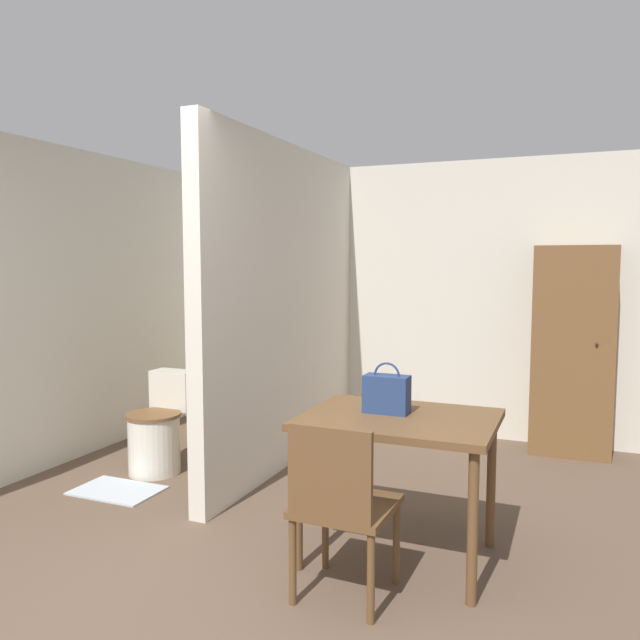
{
  "coord_description": "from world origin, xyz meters",
  "views": [
    {
      "loc": [
        1.61,
        -2.01,
        1.6
      ],
      "look_at": [
        -0.01,
        1.89,
        1.2
      ],
      "focal_mm": 35.0,
      "sensor_mm": 36.0,
      "label": 1
    }
  ],
  "objects_px": {
    "toilet": "(159,431)",
    "wooden_cabinet": "(573,351)",
    "wooden_chair": "(341,502)",
    "dining_table": "(399,433)",
    "handbag": "(387,393)"
  },
  "relations": [
    {
      "from": "wooden_chair",
      "to": "wooden_cabinet",
      "type": "distance_m",
      "value": 3.06
    },
    {
      "from": "dining_table",
      "to": "handbag",
      "type": "relative_size",
      "value": 3.64
    },
    {
      "from": "dining_table",
      "to": "handbag",
      "type": "height_order",
      "value": "handbag"
    },
    {
      "from": "handbag",
      "to": "dining_table",
      "type": "bearing_deg",
      "value": -26.09
    },
    {
      "from": "dining_table",
      "to": "wooden_cabinet",
      "type": "xyz_separation_m",
      "value": [
        0.83,
        2.35,
        0.18
      ]
    },
    {
      "from": "dining_table",
      "to": "toilet",
      "type": "xyz_separation_m",
      "value": [
        -2.07,
        0.67,
        -0.38
      ]
    },
    {
      "from": "wooden_chair",
      "to": "toilet",
      "type": "height_order",
      "value": "wooden_chair"
    },
    {
      "from": "handbag",
      "to": "wooden_cabinet",
      "type": "height_order",
      "value": "wooden_cabinet"
    },
    {
      "from": "toilet",
      "to": "dining_table",
      "type": "bearing_deg",
      "value": -17.89
    },
    {
      "from": "wooden_chair",
      "to": "toilet",
      "type": "bearing_deg",
      "value": 149.62
    },
    {
      "from": "toilet",
      "to": "wooden_cabinet",
      "type": "xyz_separation_m",
      "value": [
        2.9,
        1.68,
        0.56
      ]
    },
    {
      "from": "toilet",
      "to": "wooden_cabinet",
      "type": "height_order",
      "value": "wooden_cabinet"
    },
    {
      "from": "wooden_chair",
      "to": "wooden_cabinet",
      "type": "relative_size",
      "value": 0.5
    },
    {
      "from": "dining_table",
      "to": "wooden_chair",
      "type": "distance_m",
      "value": 0.58
    },
    {
      "from": "dining_table",
      "to": "handbag",
      "type": "distance_m",
      "value": 0.22
    }
  ]
}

